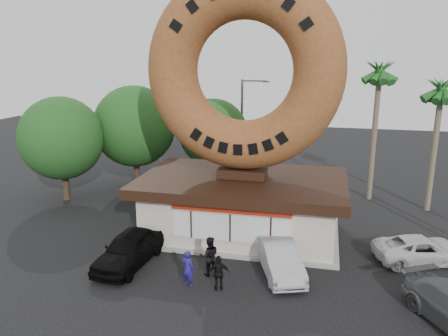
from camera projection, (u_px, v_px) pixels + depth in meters
name	position (u px, v px, depth m)	size (l,w,h in m)	color
ground	(216.00, 286.00, 19.08)	(90.00, 90.00, 0.00)	black
donut_shop	(242.00, 204.00, 24.26)	(11.20, 7.20, 3.80)	beige
giant_donut	(244.00, 71.00, 22.45)	(10.33, 10.33, 2.63)	brown
tree_west	(135.00, 126.00, 32.25)	(6.00, 6.00, 7.65)	#473321
tree_mid	(213.00, 133.00, 33.07)	(5.20, 5.20, 6.63)	#473321
tree_far	(61.00, 138.00, 29.34)	(5.60, 5.60, 7.14)	#473321
palm_near	(379.00, 76.00, 28.46)	(2.60, 2.60, 9.75)	#726651
palm_far	(441.00, 94.00, 26.50)	(2.60, 2.60, 8.75)	#726651
street_lamp	(244.00, 126.00, 33.42)	(2.11, 0.20, 8.00)	#59595E
person_left	(188.00, 268.00, 18.91)	(0.61, 0.40, 1.66)	navy
person_center	(209.00, 256.00, 19.83)	(0.90, 0.70, 1.86)	black
person_right	(219.00, 273.00, 18.59)	(0.93, 0.39, 1.58)	black
car_black	(129.00, 249.00, 20.87)	(1.90, 4.73, 1.61)	black
car_silver	(280.00, 258.00, 20.07)	(1.52, 4.37, 1.44)	#A8A8AD
car_white	(422.00, 250.00, 21.15)	(2.11, 4.57, 1.27)	silver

